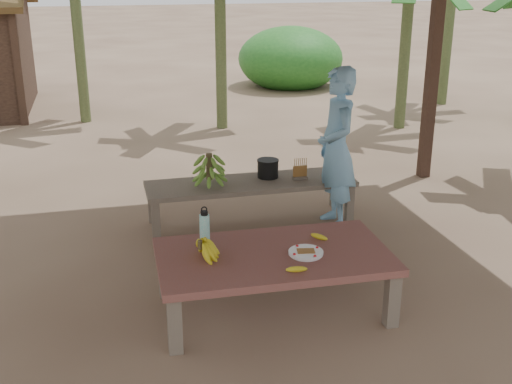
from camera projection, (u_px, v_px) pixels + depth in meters
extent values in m
plane|color=brown|center=(257.00, 279.00, 5.63)|extent=(80.00, 80.00, 0.00)
cube|color=black|center=(432.00, 72.00, 7.91)|extent=(0.13, 0.13, 2.70)
cube|color=brown|center=(175.00, 325.00, 4.51)|extent=(0.10, 0.10, 0.44)
cube|color=brown|center=(392.00, 300.00, 4.84)|extent=(0.10, 0.10, 0.44)
cube|color=brown|center=(165.00, 272.00, 5.28)|extent=(0.10, 0.10, 0.44)
cube|color=brown|center=(353.00, 253.00, 5.61)|extent=(0.10, 0.10, 0.44)
cube|color=maroon|center=(274.00, 256.00, 4.97)|extent=(1.82, 1.04, 0.06)
cube|color=brown|center=(156.00, 220.00, 6.39)|extent=(0.08, 0.08, 0.40)
cube|color=brown|center=(350.00, 203.00, 6.85)|extent=(0.08, 0.08, 0.40)
cube|color=brown|center=(152.00, 204.00, 6.81)|extent=(0.08, 0.08, 0.40)
cube|color=brown|center=(334.00, 189.00, 7.27)|extent=(0.08, 0.08, 0.40)
cube|color=brown|center=(251.00, 184.00, 6.76)|extent=(2.20, 0.60, 0.05)
cylinder|color=white|center=(306.00, 254.00, 4.93)|extent=(0.25, 0.25, 0.01)
cylinder|color=white|center=(306.00, 252.00, 4.92)|extent=(0.27, 0.27, 0.02)
cube|color=brown|center=(306.00, 252.00, 4.92)|extent=(0.15, 0.12, 0.02)
ellipsoid|color=yellow|center=(297.00, 269.00, 4.65)|extent=(0.18, 0.06, 0.04)
ellipsoid|color=yellow|center=(319.00, 237.00, 5.20)|extent=(0.14, 0.13, 0.04)
cylinder|color=#3EC2B3|center=(205.00, 228.00, 5.13)|extent=(0.08, 0.08, 0.23)
cylinder|color=black|center=(204.00, 213.00, 5.08)|extent=(0.06, 0.06, 0.03)
torus|color=black|center=(204.00, 210.00, 5.07)|extent=(0.05, 0.01, 0.05)
cylinder|color=black|center=(268.00, 169.00, 6.85)|extent=(0.22, 0.22, 0.19)
imported|color=#689EC6|center=(336.00, 148.00, 6.54)|extent=(0.43, 0.63, 1.67)
cylinder|color=#596638|center=(405.00, 42.00, 10.36)|extent=(0.18, 0.18, 2.82)
cylinder|color=#596638|center=(221.00, 38.00, 10.33)|extent=(0.18, 0.18, 2.98)
cylinder|color=#596638|center=(77.00, 19.00, 10.66)|extent=(0.18, 0.18, 3.48)
cylinder|color=#596638|center=(450.00, 17.00, 12.10)|extent=(0.18, 0.18, 3.32)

